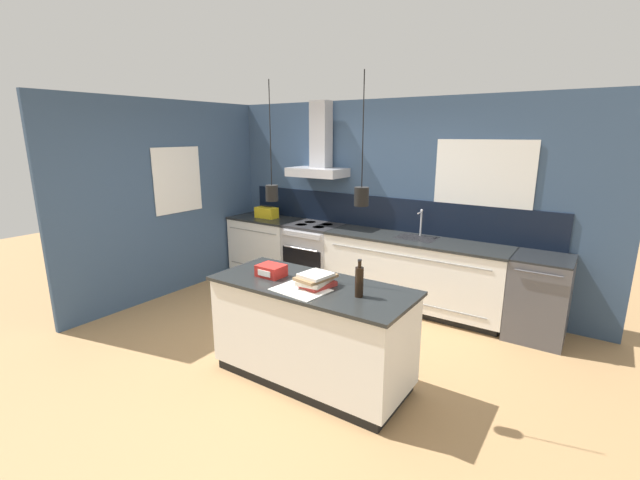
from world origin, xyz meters
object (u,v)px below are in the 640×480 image
object	(u,v)px
oven_range	(314,255)
red_supply_box	(271,271)
bottle_on_island	(359,281)
yellow_toolbox	(267,213)
dishwasher	(539,298)
book_stack	(316,280)

from	to	relation	value
oven_range	red_supply_box	bearing A→B (deg)	-64.89
bottle_on_island	yellow_toolbox	world-z (taller)	bottle_on_island
bottle_on_island	yellow_toolbox	bearing A→B (deg)	143.13
dishwasher	book_stack	xyz separation A→B (m)	(-1.47, -2.08, 0.52)
dishwasher	red_supply_box	distance (m)	2.90
yellow_toolbox	bottle_on_island	bearing A→B (deg)	-36.87
oven_range	book_stack	bearing A→B (deg)	-54.74
bottle_on_island	red_supply_box	distance (m)	0.90
dishwasher	yellow_toolbox	size ratio (longest dim) A/B	2.68
book_stack	red_supply_box	distance (m)	0.50
dishwasher	bottle_on_island	distance (m)	2.40
bottle_on_island	book_stack	world-z (taller)	bottle_on_island
bottle_on_island	red_supply_box	xyz separation A→B (m)	(-0.90, -0.01, -0.08)
dishwasher	red_supply_box	world-z (taller)	red_supply_box
oven_range	red_supply_box	distance (m)	2.34
oven_range	book_stack	world-z (taller)	book_stack
bottle_on_island	yellow_toolbox	xyz separation A→B (m)	(-2.76, 2.07, -0.05)
oven_range	bottle_on_island	size ratio (longest dim) A/B	2.97
dishwasher	yellow_toolbox	distance (m)	3.86
bottle_on_island	red_supply_box	size ratio (longest dim) A/B	1.30
bottle_on_island	oven_range	bearing A→B (deg)	132.18
book_stack	yellow_toolbox	world-z (taller)	yellow_toolbox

